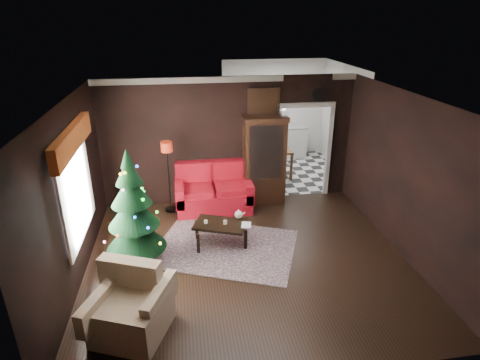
{
  "coord_description": "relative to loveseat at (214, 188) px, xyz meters",
  "views": [
    {
      "loc": [
        -1.03,
        -5.77,
        4.01
      ],
      "look_at": [
        0.0,
        0.9,
        1.15
      ],
      "focal_mm": 29.75,
      "sensor_mm": 36.0,
      "label": 1
    }
  ],
  "objects": [
    {
      "name": "floor",
      "position": [
        0.4,
        -2.05,
        -0.5
      ],
      "size": [
        5.5,
        5.5,
        0.0
      ],
      "primitive_type": "plane",
      "color": "black",
      "rests_on": "ground"
    },
    {
      "name": "ceiling",
      "position": [
        0.4,
        -2.05,
        2.3
      ],
      "size": [
        5.5,
        5.5,
        0.0
      ],
      "primitive_type": "plane",
      "rotation": [
        3.14,
        0.0,
        0.0
      ],
      "color": "white",
      "rests_on": "ground"
    },
    {
      "name": "wall_back",
      "position": [
        0.4,
        0.45,
        0.9
      ],
      "size": [
        5.5,
        0.0,
        5.5
      ],
      "primitive_type": "plane",
      "rotation": [
        1.57,
        0.0,
        0.0
      ],
      "color": "black",
      "rests_on": "ground"
    },
    {
      "name": "wall_front",
      "position": [
        0.4,
        -4.55,
        0.9
      ],
      "size": [
        5.5,
        0.0,
        5.5
      ],
      "primitive_type": "plane",
      "rotation": [
        -1.57,
        0.0,
        0.0
      ],
      "color": "black",
      "rests_on": "ground"
    },
    {
      "name": "wall_left",
      "position": [
        -2.35,
        -2.05,
        0.9
      ],
      "size": [
        0.0,
        5.5,
        5.5
      ],
      "primitive_type": "plane",
      "rotation": [
        1.57,
        0.0,
        1.57
      ],
      "color": "black",
      "rests_on": "ground"
    },
    {
      "name": "wall_right",
      "position": [
        3.15,
        -2.05,
        0.9
      ],
      "size": [
        0.0,
        5.5,
        5.5
      ],
      "primitive_type": "plane",
      "rotation": [
        1.57,
        0.0,
        -1.57
      ],
      "color": "black",
      "rests_on": "ground"
    },
    {
      "name": "doorway",
      "position": [
        2.1,
        0.45,
        0.55
      ],
      "size": [
        1.1,
        0.1,
        2.1
      ],
      "primitive_type": null,
      "color": "silver",
      "rests_on": "ground"
    },
    {
      "name": "left_window",
      "position": [
        -2.31,
        -1.85,
        0.95
      ],
      "size": [
        0.05,
        1.6,
        1.4
      ],
      "primitive_type": "cube",
      "color": "white",
      "rests_on": "wall_left"
    },
    {
      "name": "valance",
      "position": [
        -2.23,
        -1.85,
        1.77
      ],
      "size": [
        0.12,
        2.1,
        0.35
      ],
      "primitive_type": "cube",
      "color": "#954119",
      "rests_on": "wall_left"
    },
    {
      "name": "kitchen_floor",
      "position": [
        2.1,
        1.95,
        -0.5
      ],
      "size": [
        3.0,
        3.0,
        0.0
      ],
      "primitive_type": "plane",
      "color": "silver",
      "rests_on": "ground"
    },
    {
      "name": "kitchen_window",
      "position": [
        2.1,
        3.4,
        1.2
      ],
      "size": [
        0.7,
        0.06,
        0.7
      ],
      "primitive_type": "cube",
      "color": "white",
      "rests_on": "ground"
    },
    {
      "name": "rug",
      "position": [
        0.05,
        -1.6,
        -0.49
      ],
      "size": [
        2.99,
        2.61,
        0.01
      ],
      "primitive_type": "cube",
      "rotation": [
        0.0,
        0.0,
        -0.38
      ],
      "color": "#321E29",
      "rests_on": "ground"
    },
    {
      "name": "loveseat",
      "position": [
        0.0,
        0.0,
        0.0
      ],
      "size": [
        1.7,
        0.9,
        1.0
      ],
      "primitive_type": null,
      "color": "maroon",
      "rests_on": "ground"
    },
    {
      "name": "curio_cabinet",
      "position": [
        1.15,
        0.22,
        0.45
      ],
      "size": [
        0.9,
        0.45,
        1.9
      ],
      "primitive_type": null,
      "color": "black",
      "rests_on": "ground"
    },
    {
      "name": "floor_lamp",
      "position": [
        -0.93,
        -0.02,
        0.33
      ],
      "size": [
        0.32,
        0.32,
        1.53
      ],
      "primitive_type": null,
      "rotation": [
        0.0,
        0.0,
        0.3
      ],
      "color": "black",
      "rests_on": "ground"
    },
    {
      "name": "christmas_tree",
      "position": [
        -1.49,
        -1.8,
        0.55
      ],
      "size": [
        1.31,
        1.31,
        1.91
      ],
      "primitive_type": null,
      "rotation": [
        0.0,
        0.0,
        -0.39
      ],
      "color": "black",
      "rests_on": "ground"
    },
    {
      "name": "armchair",
      "position": [
        -1.42,
        -3.48,
        -0.04
      ],
      "size": [
        1.21,
        1.21,
        0.94
      ],
      "primitive_type": null,
      "rotation": [
        0.0,
        0.0,
        -0.39
      ],
      "color": "#B4A78E",
      "rests_on": "ground"
    },
    {
      "name": "coffee_table",
      "position": [
        -0.01,
        -1.44,
        -0.28
      ],
      "size": [
        1.07,
        0.85,
        0.42
      ],
      "primitive_type": null,
      "rotation": [
        0.0,
        0.0,
        -0.36
      ],
      "color": "black",
      "rests_on": "rug"
    },
    {
      "name": "teapot",
      "position": [
        0.35,
        -1.3,
        0.01
      ],
      "size": [
        0.21,
        0.21,
        0.16
      ],
      "primitive_type": null,
      "rotation": [
        0.0,
        0.0,
        0.28
      ],
      "color": "white",
      "rests_on": "coffee_table"
    },
    {
      "name": "cup_a",
      "position": [
        -0.27,
        -1.39,
        -0.04
      ],
      "size": [
        0.08,
        0.08,
        0.06
      ],
      "primitive_type": "cylinder",
      "rotation": [
        0.0,
        0.0,
        0.1
      ],
      "color": "white",
      "rests_on": "coffee_table"
    },
    {
      "name": "cup_b",
      "position": [
        0.08,
        -1.47,
        -0.03
      ],
      "size": [
        0.08,
        0.08,
        0.06
      ],
      "primitive_type": "cylinder",
      "rotation": [
        0.0,
        0.0,
        0.12
      ],
      "color": "silver",
      "rests_on": "coffee_table"
    },
    {
      "name": "book",
      "position": [
        0.36,
        -1.57,
        0.05
      ],
      "size": [
        0.17,
        0.06,
        0.23
      ],
      "primitive_type": "imported",
      "rotation": [
        0.0,
        0.0,
        -0.23
      ],
      "color": "#957155",
      "rests_on": "coffee_table"
    },
    {
      "name": "wall_clock",
      "position": [
        2.35,
        0.4,
        1.88
      ],
      "size": [
        0.32,
        0.32,
        0.06
      ],
      "primitive_type": "cylinder",
      "color": "white",
      "rests_on": "wall_back"
    },
    {
      "name": "painting",
      "position": [
        1.15,
        0.41,
        1.75
      ],
      "size": [
        0.62,
        0.05,
        0.52
      ],
      "primitive_type": "cube",
      "color": "#A96E46",
      "rests_on": "wall_back"
    },
    {
      "name": "kitchen_counter",
      "position": [
        2.1,
        3.15,
        -0.05
      ],
      "size": [
        1.8,
        0.6,
        0.9
      ],
      "primitive_type": "cube",
      "color": "silver",
      "rests_on": "ground"
    },
    {
      "name": "kitchen_table",
      "position": [
        1.8,
        1.65,
        -0.12
      ],
      "size": [
        0.7,
        0.7,
        0.75
      ],
      "primitive_type": null,
      "color": "brown",
      "rests_on": "ground"
    }
  ]
}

